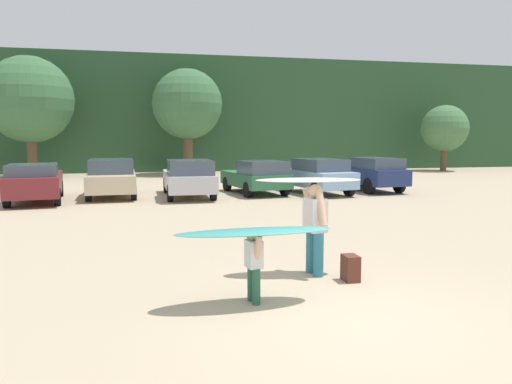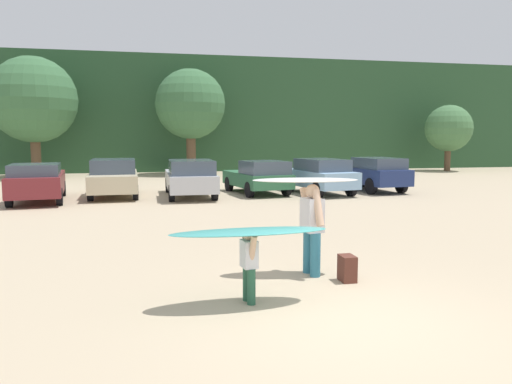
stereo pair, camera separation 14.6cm
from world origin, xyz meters
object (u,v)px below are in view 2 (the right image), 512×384
parked_car_forest_green (259,177)px  parked_car_silver (190,177)px  person_adult (312,224)px  person_child (249,261)px  backpack_dropped (347,268)px  parked_car_champagne (114,177)px  parked_car_sky_blue (320,175)px  parked_car_navy (370,173)px  parked_car_maroon (37,181)px  surfboard_teal (250,232)px  surfboard_white (305,180)px

parked_car_forest_green → parked_car_silver: bearing=89.1°
parked_car_silver → person_adult: bearing=-174.6°
person_child → backpack_dropped: 2.04m
parked_car_champagne → person_child: bearing=-170.7°
person_child → person_adult: bearing=-146.9°
parked_car_silver → parked_car_sky_blue: (5.60, -0.12, 0.01)m
parked_car_silver → parked_car_navy: (8.32, 0.69, 0.01)m
parked_car_silver → person_adult: person_adult is taller
parked_car_maroon → parked_car_navy: 14.19m
parked_car_navy → parked_car_champagne: bearing=82.3°
backpack_dropped → parked_car_champagne: bearing=109.3°
person_adult → parked_car_champagne: bearing=-80.3°
surfboard_teal → person_adult: bearing=-137.5°
person_adult → surfboard_white: size_ratio=0.84×
parked_car_forest_green → surfboard_white: (-1.91, -12.47, 0.95)m
parked_car_forest_green → person_adult: (-1.80, -12.55, 0.17)m
parked_car_maroon → parked_car_champagne: parked_car_champagne is taller
parked_car_maroon → backpack_dropped: bearing=-155.6°
person_adult → surfboard_teal: 1.96m
parked_car_sky_blue → person_adult: 12.77m
parked_car_sky_blue → surfboard_white: 12.77m
parked_car_champagne → parked_car_sky_blue: (8.69, -1.02, 0.02)m
parked_car_maroon → surfboard_teal: (5.60, -13.13, 0.31)m
person_adult → backpack_dropped: 0.99m
parked_car_navy → person_adult: bearing=144.2°
person_adult → backpack_dropped: bearing=123.0°
person_adult → backpack_dropped: person_adult is taller
parked_car_navy → backpack_dropped: parked_car_navy is taller
parked_car_navy → surfboard_teal: size_ratio=2.04×
parked_car_forest_green → person_adult: size_ratio=2.60×
parked_car_forest_green → surfboard_white: 12.65m
parked_car_sky_blue → surfboard_teal: size_ratio=1.75×
surfboard_teal → parked_car_forest_green: bearing=-104.1°
surfboard_white → backpack_dropped: (0.57, -0.61, -1.48)m
parked_car_champagne → parked_car_sky_blue: parked_car_champagne is taller
person_child → surfboard_white: 2.14m
surfboard_teal → parked_car_champagne: bearing=-79.8°
surfboard_white → parked_car_champagne: bearing=-63.8°
parked_car_silver → parked_car_sky_blue: size_ratio=1.16×
parked_car_champagne → surfboard_teal: parked_car_champagne is taller
parked_car_champagne → person_child: size_ratio=4.11×
parked_car_navy → parked_car_sky_blue: bearing=100.0°
parked_car_forest_green → surfboard_teal: parked_car_forest_green is taller
parked_car_sky_blue → parked_car_navy: 2.84m
parked_car_maroon → parked_car_forest_green: 8.85m
parked_car_navy → surfboard_white: (-7.24, -12.72, 0.89)m
parked_car_maroon → person_child: size_ratio=4.19×
parked_car_maroon → backpack_dropped: parked_car_maroon is taller
parked_car_maroon → parked_car_navy: size_ratio=0.97×
parked_car_maroon → surfboard_white: surfboard_white is taller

